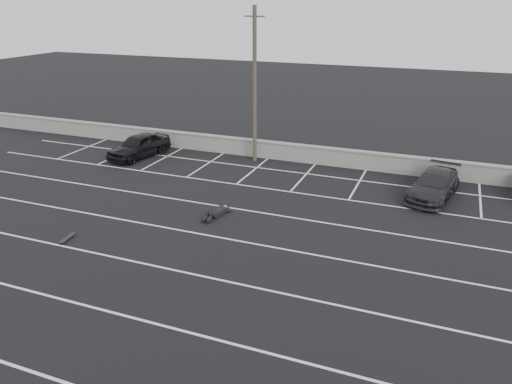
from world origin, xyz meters
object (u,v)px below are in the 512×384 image
at_px(person, 219,209).
at_px(skateboard, 67,238).
at_px(utility_pole, 255,86).
at_px(car_left, 139,146).
at_px(car_right, 434,185).

relative_size(person, skateboard, 2.96).
bearing_deg(skateboard, utility_pole, 67.09).
xyz_separation_m(utility_pole, person, (1.45, -8.01, -4.26)).
bearing_deg(utility_pole, skateboard, -104.19).
bearing_deg(skateboard, car_left, 100.23).
height_order(person, skateboard, person).
bearing_deg(car_right, skateboard, -131.80).
relative_size(car_left, skateboard, 5.22).
bearing_deg(skateboard, person, 36.41).
bearing_deg(car_right, person, -136.60).
height_order(car_left, car_right, car_left).
distance_m(car_right, utility_pole, 11.32).
xyz_separation_m(car_left, car_right, (17.30, -0.35, -0.07)).
distance_m(car_left, skateboard, 11.39).
bearing_deg(car_left, utility_pole, 28.27).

